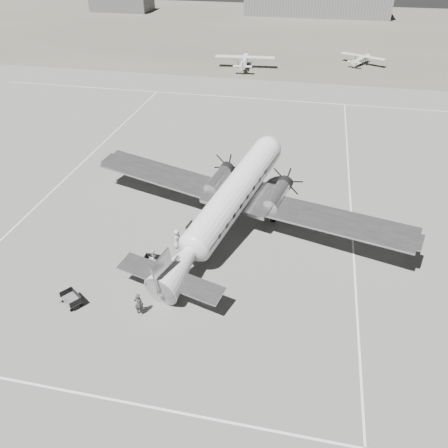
# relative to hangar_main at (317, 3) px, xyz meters

# --- Properties ---
(ground) EXTENTS (260.00, 260.00, 0.00)m
(ground) POSITION_rel_hangar_main_xyz_m (-5.00, -120.00, -3.30)
(ground) COLOR slate
(ground) RESTS_ON ground
(taxi_line_near) EXTENTS (60.00, 0.15, 0.01)m
(taxi_line_near) POSITION_rel_hangar_main_xyz_m (-5.00, -134.00, -3.29)
(taxi_line_near) COLOR silver
(taxi_line_near) RESTS_ON ground
(taxi_line_right) EXTENTS (0.15, 80.00, 0.01)m
(taxi_line_right) POSITION_rel_hangar_main_xyz_m (7.00, -120.00, -3.29)
(taxi_line_right) COLOR silver
(taxi_line_right) RESTS_ON ground
(taxi_line_left) EXTENTS (0.15, 60.00, 0.01)m
(taxi_line_left) POSITION_rel_hangar_main_xyz_m (-23.00, -110.00, -3.29)
(taxi_line_left) COLOR silver
(taxi_line_left) RESTS_ON ground
(taxi_line_horizon) EXTENTS (90.00, 0.15, 0.01)m
(taxi_line_horizon) POSITION_rel_hangar_main_xyz_m (-5.00, -80.00, -3.29)
(taxi_line_horizon) COLOR silver
(taxi_line_horizon) RESTS_ON ground
(grass_infield) EXTENTS (260.00, 90.00, 0.01)m
(grass_infield) POSITION_rel_hangar_main_xyz_m (-5.00, -25.00, -3.30)
(grass_infield) COLOR #5B584C
(grass_infield) RESTS_ON ground
(hangar_main) EXTENTS (42.00, 14.00, 6.60)m
(hangar_main) POSITION_rel_hangar_main_xyz_m (0.00, 0.00, 0.00)
(hangar_main) COLOR slate
(hangar_main) RESTS_ON ground
(shed_secondary) EXTENTS (18.00, 10.00, 4.00)m
(shed_secondary) POSITION_rel_hangar_main_xyz_m (-60.00, -5.00, -1.30)
(shed_secondary) COLOR #505050
(shed_secondary) RESTS_ON ground
(dc3_airliner) EXTENTS (35.73, 29.32, 5.89)m
(dc3_airliner) POSITION_rel_hangar_main_xyz_m (-3.83, -116.27, -0.35)
(dc3_airliner) COLOR silver
(dc3_airliner) RESTS_ON ground
(light_plane_left) EXTENTS (12.01, 10.03, 2.36)m
(light_plane_left) POSITION_rel_hangar_main_xyz_m (-11.30, -63.13, -2.12)
(light_plane_left) COLOR silver
(light_plane_left) RESTS_ON ground
(light_plane_right) EXTENTS (11.38, 10.65, 1.87)m
(light_plane_right) POSITION_rel_hangar_main_xyz_m (10.55, -56.04, -2.36)
(light_plane_right) COLOR silver
(light_plane_right) RESTS_ON ground
(baggage_cart_near) EXTENTS (1.87, 1.32, 1.05)m
(baggage_cart_near) POSITION_rel_hangar_main_xyz_m (-8.56, -122.39, -2.78)
(baggage_cart_near) COLOR #505050
(baggage_cart_near) RESTS_ON ground
(baggage_cart_far) EXTENTS (2.01, 1.89, 0.93)m
(baggage_cart_far) POSITION_rel_hangar_main_xyz_m (-13.11, -127.38, -2.84)
(baggage_cart_far) COLOR #505050
(baggage_cart_far) RESTS_ON ground
(ground_crew) EXTENTS (0.68, 0.45, 1.84)m
(ground_crew) POSITION_rel_hangar_main_xyz_m (-8.01, -127.24, -2.38)
(ground_crew) COLOR #323232
(ground_crew) RESTS_ON ground
(ramp_agent) EXTENTS (0.87, 1.05, 1.97)m
(ramp_agent) POSITION_rel_hangar_main_xyz_m (-8.59, -122.50, -2.32)
(ramp_agent) COLOR silver
(ramp_agent) RESTS_ON ground
(passenger) EXTENTS (0.66, 0.92, 1.74)m
(passenger) POSITION_rel_hangar_main_xyz_m (-7.66, -119.32, -2.43)
(passenger) COLOR #AEAEAB
(passenger) RESTS_ON ground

